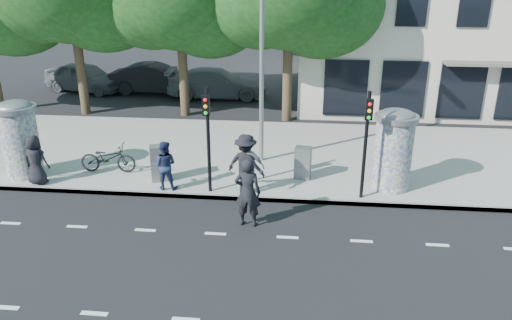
# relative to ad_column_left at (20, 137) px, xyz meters

# --- Properties ---
(ground) EXTENTS (120.00, 120.00, 0.00)m
(ground) POSITION_rel_ad_column_left_xyz_m (7.20, -4.50, -1.54)
(ground) COLOR black
(ground) RESTS_ON ground
(sidewalk) EXTENTS (40.00, 8.00, 0.15)m
(sidewalk) POSITION_rel_ad_column_left_xyz_m (7.20, 3.00, -1.46)
(sidewalk) COLOR gray
(sidewalk) RESTS_ON ground
(curb) EXTENTS (40.00, 0.10, 0.16)m
(curb) POSITION_rel_ad_column_left_xyz_m (7.20, -0.95, -1.46)
(curb) COLOR slate
(curb) RESTS_ON ground
(lane_dash_near) EXTENTS (32.00, 0.12, 0.01)m
(lane_dash_near) POSITION_rel_ad_column_left_xyz_m (7.20, -6.70, -1.53)
(lane_dash_near) COLOR silver
(lane_dash_near) RESTS_ON ground
(lane_dash_far) EXTENTS (32.00, 0.12, 0.01)m
(lane_dash_far) POSITION_rel_ad_column_left_xyz_m (7.20, -3.10, -1.53)
(lane_dash_far) COLOR silver
(lane_dash_far) RESTS_ON ground
(ad_column_left) EXTENTS (1.36, 1.36, 2.65)m
(ad_column_left) POSITION_rel_ad_column_left_xyz_m (0.00, 0.00, 0.00)
(ad_column_left) COLOR beige
(ad_column_left) RESTS_ON sidewalk
(ad_column_right) EXTENTS (1.36, 1.36, 2.65)m
(ad_column_right) POSITION_rel_ad_column_left_xyz_m (12.40, 0.20, 0.00)
(ad_column_right) COLOR beige
(ad_column_right) RESTS_ON sidewalk
(traffic_pole_near) EXTENTS (0.22, 0.31, 3.40)m
(traffic_pole_near) POSITION_rel_ad_column_left_xyz_m (6.60, -0.71, 0.69)
(traffic_pole_near) COLOR black
(traffic_pole_near) RESTS_ON sidewalk
(traffic_pole_far) EXTENTS (0.22, 0.31, 3.40)m
(traffic_pole_far) POSITION_rel_ad_column_left_xyz_m (11.40, -0.71, 0.69)
(traffic_pole_far) COLOR black
(traffic_pole_far) RESTS_ON sidewalk
(street_lamp) EXTENTS (0.25, 0.93, 8.00)m
(street_lamp) POSITION_rel_ad_column_left_xyz_m (8.00, 2.13, 3.26)
(street_lamp) COLOR slate
(street_lamp) RESTS_ON sidewalk
(ped_a) EXTENTS (0.87, 0.61, 1.67)m
(ped_a) POSITION_rel_ad_column_left_xyz_m (0.82, -0.65, -0.55)
(ped_a) COLOR black
(ped_a) RESTS_ON sidewalk
(ped_c) EXTENTS (0.80, 0.63, 1.62)m
(ped_c) POSITION_rel_ad_column_left_xyz_m (5.13, -0.61, -0.58)
(ped_c) COLOR #1E274B
(ped_c) RESTS_ON sidewalk
(ped_d) EXTENTS (1.44, 1.13, 1.95)m
(ped_d) POSITION_rel_ad_column_left_xyz_m (7.76, -0.65, -0.41)
(ped_d) COLOR black
(ped_d) RESTS_ON sidewalk
(ped_e) EXTENTS (1.11, 0.71, 1.79)m
(ped_e) POSITION_rel_ad_column_left_xyz_m (7.84, -0.65, -0.49)
(ped_e) COLOR gray
(ped_e) RESTS_ON sidewalk
(man_road) EXTENTS (0.77, 0.53, 2.04)m
(man_road) POSITION_rel_ad_column_left_xyz_m (8.04, -2.49, -0.52)
(man_road) COLOR black
(man_road) RESTS_ON ground
(bicycle) EXTENTS (0.74, 1.97, 1.02)m
(bicycle) POSITION_rel_ad_column_left_xyz_m (2.77, 0.54, -0.88)
(bicycle) COLOR black
(bicycle) RESTS_ON sidewalk
(cabinet_left) EXTENTS (0.69, 0.59, 1.23)m
(cabinet_left) POSITION_rel_ad_column_left_xyz_m (4.77, 0.02, -0.77)
(cabinet_left) COLOR slate
(cabinet_left) RESTS_ON sidewalk
(cabinet_right) EXTENTS (0.60, 0.48, 1.11)m
(cabinet_right) POSITION_rel_ad_column_left_xyz_m (9.55, 0.67, -0.83)
(cabinet_right) COLOR slate
(cabinet_right) RESTS_ON sidewalk
(car_left) EXTENTS (3.22, 5.19, 1.65)m
(car_left) POSITION_rel_ad_column_left_xyz_m (-3.19, 12.47, -0.71)
(car_left) COLOR #55585C
(car_left) RESTS_ON ground
(car_mid) EXTENTS (1.88, 5.11, 1.67)m
(car_mid) POSITION_rel_ad_column_left_xyz_m (1.00, 12.44, -0.70)
(car_mid) COLOR black
(car_mid) RESTS_ON ground
(car_right) EXTENTS (2.48, 5.57, 1.59)m
(car_right) POSITION_rel_ad_column_left_xyz_m (4.66, 11.83, -0.74)
(car_right) COLOR slate
(car_right) RESTS_ON ground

